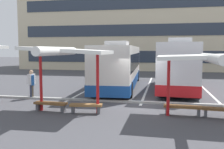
# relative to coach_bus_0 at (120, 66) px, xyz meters

# --- Properties ---
(ground_plane) EXTENTS (160.00, 160.00, 0.00)m
(ground_plane) POSITION_rel_coach_bus_0_xyz_m (2.22, -5.91, -1.68)
(ground_plane) COLOR #47474C
(terminal_building) EXTENTS (41.32, 14.53, 17.52)m
(terminal_building) POSITION_rel_coach_bus_0_xyz_m (2.25, 22.89, 5.71)
(terminal_building) COLOR beige
(terminal_building) RESTS_ON ground
(coach_bus_0) EXTENTS (3.18, 12.19, 3.61)m
(coach_bus_0) POSITION_rel_coach_bus_0_xyz_m (0.00, 0.00, 0.00)
(coach_bus_0) COLOR silver
(coach_bus_0) RESTS_ON ground
(coach_bus_1) EXTENTS (3.43, 10.31, 3.79)m
(coach_bus_1) POSITION_rel_coach_bus_0_xyz_m (4.65, -0.10, 0.10)
(coach_bus_1) COLOR silver
(coach_bus_1) RESTS_ON ground
(lane_stripe_0) EXTENTS (0.16, 14.00, 0.01)m
(lane_stripe_0) POSITION_rel_coach_bus_0_xyz_m (-2.10, 0.51, -1.68)
(lane_stripe_0) COLOR white
(lane_stripe_0) RESTS_ON ground
(lane_stripe_1) EXTENTS (0.16, 14.00, 0.01)m
(lane_stripe_1) POSITION_rel_coach_bus_0_xyz_m (2.22, 0.51, -1.68)
(lane_stripe_1) COLOR white
(lane_stripe_1) RESTS_ON ground
(lane_stripe_2) EXTENTS (0.16, 14.00, 0.01)m
(lane_stripe_2) POSITION_rel_coach_bus_0_xyz_m (6.55, 0.51, -1.68)
(lane_stripe_2) COLOR white
(lane_stripe_2) RESTS_ON ground
(waiting_shelter_1) EXTENTS (3.87, 4.50, 3.14)m
(waiting_shelter_1) POSITION_rel_coach_bus_0_xyz_m (-1.04, -8.76, 1.19)
(waiting_shelter_1) COLOR red
(waiting_shelter_1) RESTS_ON ground
(bench_2) EXTENTS (1.65, 0.52, 0.45)m
(bench_2) POSITION_rel_coach_bus_0_xyz_m (-1.94, -8.61, -1.35)
(bench_2) COLOR brown
(bench_2) RESTS_ON ground
(bench_3) EXTENTS (1.56, 0.61, 0.45)m
(bench_3) POSITION_rel_coach_bus_0_xyz_m (-0.14, -8.64, -1.35)
(bench_3) COLOR brown
(bench_3) RESTS_ON ground
(waiting_shelter_2) EXTENTS (4.12, 4.87, 2.84)m
(waiting_shelter_2) POSITION_rel_coach_bus_0_xyz_m (5.19, -8.56, 0.95)
(waiting_shelter_2) COLOR red
(waiting_shelter_2) RESTS_ON ground
(bench_4) EXTENTS (1.72, 0.53, 0.45)m
(bench_4) POSITION_rel_coach_bus_0_xyz_m (4.29, -8.11, -1.35)
(bench_4) COLOR brown
(bench_4) RESTS_ON ground
(platform_kerb) EXTENTS (44.00, 0.24, 0.12)m
(platform_kerb) POSITION_rel_coach_bus_0_xyz_m (2.22, -5.85, -1.62)
(platform_kerb) COLOR #ADADA8
(platform_kerb) RESTS_ON ground
(waiting_passenger_0) EXTENTS (0.25, 0.52, 1.76)m
(waiting_passenger_0) POSITION_rel_coach_bus_0_xyz_m (-4.48, -5.79, -0.65)
(waiting_passenger_0) COLOR #33384C
(waiting_passenger_0) RESTS_ON ground
(waiting_passenger_1) EXTENTS (0.49, 0.51, 1.69)m
(waiting_passenger_1) POSITION_rel_coach_bus_0_xyz_m (-4.49, -5.76, -0.70)
(waiting_passenger_1) COLOR brown
(waiting_passenger_1) RESTS_ON ground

